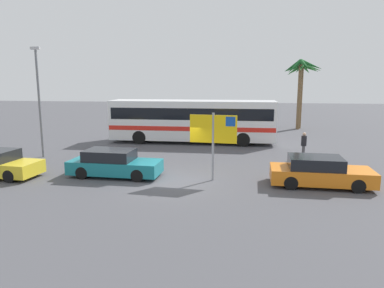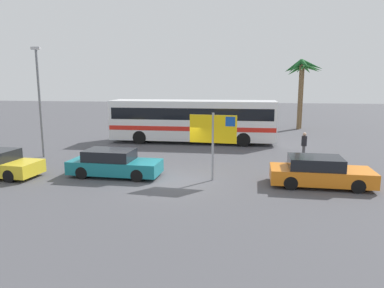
% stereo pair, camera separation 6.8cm
% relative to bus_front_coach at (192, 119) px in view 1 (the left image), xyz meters
% --- Properties ---
extents(ground, '(120.00, 120.00, 0.00)m').
position_rel_bus_front_coach_xyz_m(ground, '(0.46, -10.72, -1.78)').
color(ground, '#4C4C51').
extents(bus_front_coach, '(12.25, 2.67, 3.17)m').
position_rel_bus_front_coach_xyz_m(bus_front_coach, '(0.00, 0.00, 0.00)').
color(bus_front_coach, white).
rests_on(bus_front_coach, ground).
extents(ferry_sign, '(2.20, 0.26, 3.20)m').
position_rel_bus_front_coach_xyz_m(ferry_sign, '(2.36, -10.15, 0.54)').
color(ferry_sign, gray).
rests_on(ferry_sign, ground).
extents(car_orange, '(4.47, 1.99, 1.32)m').
position_rel_bus_front_coach_xyz_m(car_orange, '(7.10, -10.41, -1.15)').
color(car_orange, orange).
rests_on(car_orange, ground).
extents(car_teal, '(4.54, 1.90, 1.32)m').
position_rel_bus_front_coach_xyz_m(car_teal, '(-2.56, -10.07, -1.15)').
color(car_teal, '#19757F').
rests_on(car_teal, ground).
extents(pedestrian_crossing_lot, '(0.32, 0.32, 1.59)m').
position_rel_bus_front_coach_xyz_m(pedestrian_crossing_lot, '(7.40, -4.61, -0.86)').
color(pedestrian_crossing_lot, '#4C4C51').
rests_on(pedestrian_crossing_lot, ground).
extents(lamp_post_left_side, '(0.56, 0.20, 6.60)m').
position_rel_bus_front_coach_xyz_m(lamp_post_left_side, '(-8.44, -6.35, 1.84)').
color(lamp_post_left_side, slate).
rests_on(lamp_post_left_side, ground).
extents(palm_tree_seaside, '(3.60, 3.95, 6.62)m').
position_rel_bus_front_coach_xyz_m(palm_tree_seaside, '(9.14, 8.67, 3.52)').
color(palm_tree_seaside, brown).
rests_on(palm_tree_seaside, ground).
extents(palm_tree_inland, '(3.57, 3.75, 6.33)m').
position_rel_bus_front_coach_xyz_m(palm_tree_inland, '(9.37, 9.41, 3.45)').
color(palm_tree_inland, brown).
rests_on(palm_tree_inland, ground).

